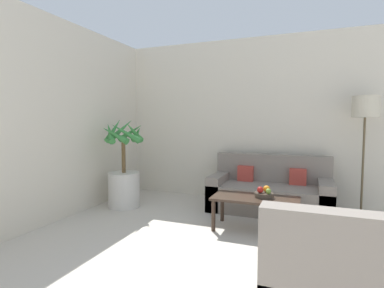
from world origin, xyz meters
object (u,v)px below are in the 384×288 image
Objects in this scene: ottoman at (329,250)px; apple_red at (260,190)px; potted_palm at (124,176)px; apple_green at (268,191)px; fruit_bowl at (264,195)px; sofa_loveseat at (269,193)px; coffee_table at (255,202)px; floor_lamp at (365,113)px; orange_fruit at (267,189)px.

apple_red is at bearing 132.10° from ottoman.
ottoman is (2.84, -1.06, -0.28)m from potted_palm.
fruit_bowl is at bearing 145.24° from apple_green.
sofa_loveseat is at bearing 92.44° from fruit_bowl.
apple_red is at bearing 18.34° from coffee_table.
ottoman is at bearing -45.23° from coffee_table.
potted_palm is 2.18m from fruit_bowl.
apple_red is 1.20× the size of apple_green.
apple_red reaches higher than fruit_bowl.
sofa_loveseat is at bearing -172.51° from floor_lamp.
fruit_bowl is 1.09m from ottoman.
floor_lamp is at bearing 40.30° from apple_red.
fruit_bowl is at bearing -6.33° from potted_palm.
apple_green is at bearing -7.57° from apple_red.
apple_green reaches higher than ottoman.
floor_lamp is (3.36, 0.78, 0.96)m from potted_palm.
orange_fruit reaches higher than ottoman.
fruit_bowl is 3.52× the size of apple_green.
fruit_bowl is (2.17, -0.24, -0.04)m from potted_palm.
apple_red is at bearing -138.10° from orange_fruit.
apple_green is (-1.14, -1.06, -0.94)m from floor_lamp.
floor_lamp is at bearing 7.49° from sofa_loveseat.
floor_lamp reaches higher than potted_palm.
floor_lamp is 1.63× the size of coffee_table.
floor_lamp reaches higher than apple_red.
coffee_table is 0.16m from apple_red.
coffee_table is at bearing -161.66° from apple_red.
coffee_table is 0.14m from fruit_bowl.
apple_red is (-0.01, -0.89, 0.24)m from sofa_loveseat.
floor_lamp is 21.82× the size of apple_red.
coffee_table is (-1.29, -1.07, -1.09)m from floor_lamp.
fruit_bowl is at bearing -122.48° from orange_fruit.
floor_lamp is 26.12× the size of apple_green.
sofa_loveseat is at bearing 89.50° from apple_red.
potted_palm is 16.81× the size of orange_fruit.
apple_green is at bearing 128.41° from ottoman.
potted_palm is 2.16× the size of ottoman.
apple_red is 0.09m from orange_fruit.
sofa_loveseat is 0.91m from coffee_table.
ottoman is at bearing -51.59° from apple_green.
floor_lamp is 7.43× the size of fruit_bowl.
fruit_bowl is (-1.19, -1.03, -1.00)m from floor_lamp.
orange_fruit is (0.06, -0.83, 0.24)m from sofa_loveseat.
coffee_table is at bearing -140.41° from floor_lamp.
floor_lamp reaches higher than ottoman.
apple_green reaches higher than fruit_bowl.
potted_palm is 3.58m from floor_lamp.
apple_red is 0.12× the size of ottoman.
apple_green is (0.10, -0.01, -0.01)m from apple_red.
fruit_bowl is 2.71× the size of orange_fruit.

